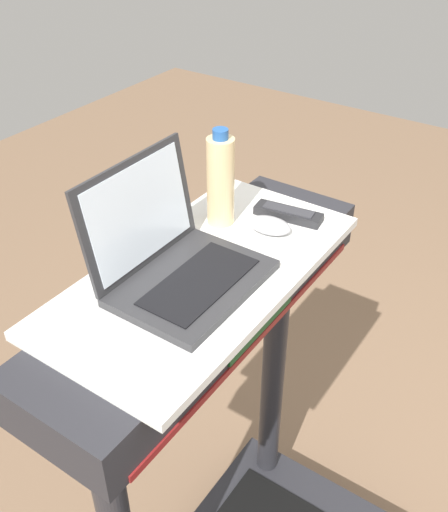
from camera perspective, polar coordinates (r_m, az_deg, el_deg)
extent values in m
cylinder|color=#28282D|center=(1.82, 4.82, -10.92)|extent=(0.07, 0.07, 0.92)
cube|color=#28282D|center=(1.26, -1.88, -3.90)|extent=(0.90, 0.28, 0.11)
cube|color=#0C3F19|center=(1.20, 3.69, -6.32)|extent=(0.24, 0.01, 0.06)
cube|color=maroon|center=(1.23, 3.57, -7.87)|extent=(0.81, 0.00, 0.02)
cube|color=white|center=(1.22, -1.94, -1.54)|extent=(0.72, 0.37, 0.02)
cube|color=#2D2D30|center=(1.16, -3.03, -2.62)|extent=(0.30, 0.22, 0.02)
cube|color=black|center=(1.15, -2.38, -2.49)|extent=(0.25, 0.12, 0.00)
cube|color=#2D2D30|center=(1.17, -8.29, 4.19)|extent=(0.30, 0.04, 0.22)
cube|color=white|center=(1.16, -8.11, 4.16)|extent=(0.27, 0.03, 0.19)
ellipsoid|color=#B2B2B7|center=(1.32, 4.43, 2.98)|extent=(0.07, 0.11, 0.03)
cylinder|color=beige|center=(1.32, -0.33, 7.21)|extent=(0.06, 0.06, 0.21)
cylinder|color=#2659A5|center=(1.27, -0.35, 11.77)|extent=(0.03, 0.03, 0.02)
cube|color=#232326|center=(1.38, 6.26, 4.09)|extent=(0.07, 0.16, 0.02)
cube|color=#333338|center=(1.38, 6.29, 4.49)|extent=(0.05, 0.12, 0.00)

